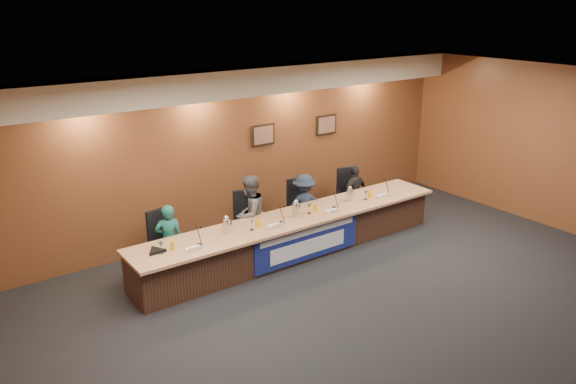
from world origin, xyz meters
The scene contains 40 objects.
floor centered at (0.00, 0.00, 0.00)m, with size 10.00×10.00×0.00m, color black.
ceiling centered at (0.00, 0.00, 3.20)m, with size 10.00×8.00×0.04m, color silver.
wall_back centered at (0.00, 4.00, 1.60)m, with size 10.00×0.04×3.20m, color brown.
wall_left centered at (-5.00, 0.00, 1.60)m, with size 0.04×8.00×3.20m, color brown.
soffit centered at (0.00, 3.75, 2.95)m, with size 10.00×0.50×0.50m, color beige.
dais_body centered at (0.00, 2.40, 0.35)m, with size 6.00×0.80×0.70m, color #382116.
dais_top centered at (0.00, 2.35, 0.72)m, with size 6.10×0.95×0.05m, color #B37D54.
banner centered at (0.00, 1.99, 0.38)m, with size 2.20×0.02×0.65m, color navy.
banner_text_upper centered at (0.00, 1.97, 0.58)m, with size 2.00×0.01×0.10m, color silver.
banner_text_lower centered at (0.00, 1.97, 0.30)m, with size 1.60×0.01×0.28m, color silver.
wall_photo_left centered at (0.40, 3.97, 1.85)m, with size 0.52×0.04×0.42m, color black.
wall_photo_right centered at (2.00, 3.97, 1.85)m, with size 0.52×0.04×0.42m, color black.
panelist_a centered at (-2.12, 2.97, 0.62)m, with size 0.45×0.30×1.24m, color #16534E.
panelist_b centered at (-0.56, 2.97, 0.72)m, with size 0.70×0.55×1.44m, color #525156.
panelist_c centered at (0.66, 2.97, 0.62)m, with size 0.80×0.46×1.24m, color #182437.
panelist_d centered at (1.96, 2.97, 0.60)m, with size 0.70×0.29×1.19m, color black.
office_chair_a centered at (-2.12, 3.07, 0.48)m, with size 0.48×0.48×0.08m, color black.
office_chair_b centered at (-0.56, 3.07, 0.48)m, with size 0.48×0.48×0.08m, color black.
office_chair_c centered at (0.66, 3.07, 0.48)m, with size 0.48×0.48×0.08m, color black.
office_chair_d centered at (1.96, 3.07, 0.48)m, with size 0.48×0.48×0.08m, color black.
nameplate_a centered at (-2.09, 2.09, 0.80)m, with size 0.24×0.06×0.09m, color white.
microphone_a centered at (-1.95, 2.26, 0.76)m, with size 0.07×0.07×0.02m, color black.
juice_glass_a centered at (-2.34, 2.33, 0.82)m, with size 0.06×0.06×0.15m, color #F2AE00.
water_glass_a centered at (-2.54, 2.31, 0.84)m, with size 0.08×0.08×0.18m, color silver.
nameplate_b centered at (-0.57, 2.12, 0.80)m, with size 0.24×0.06×0.09m, color white.
microphone_b centered at (-0.39, 2.25, 0.76)m, with size 0.07×0.07×0.02m, color black.
juice_glass_b centered at (-0.81, 2.34, 0.82)m, with size 0.06×0.06×0.15m, color #F2AE00.
water_glass_b centered at (-0.96, 2.28, 0.84)m, with size 0.08×0.08×0.18m, color silver.
nameplate_c centered at (0.65, 2.08, 0.80)m, with size 0.24×0.06×0.09m, color white.
microphone_c centered at (0.83, 2.28, 0.76)m, with size 0.07×0.07×0.02m, color black.
juice_glass_c centered at (0.41, 2.32, 0.82)m, with size 0.06×0.06×0.15m, color #F2AE00.
water_glass_c centered at (0.27, 2.32, 0.84)m, with size 0.08×0.08×0.18m, color silver.
nameplate_d centered at (1.98, 2.14, 0.80)m, with size 0.24×0.06×0.09m, color white.
microphone_d centered at (2.10, 2.24, 0.76)m, with size 0.07×0.07×0.02m, color black.
juice_glass_d centered at (1.71, 2.27, 0.82)m, with size 0.06×0.06×0.15m, color #F2AE00.
water_glass_d centered at (1.60, 2.26, 0.84)m, with size 0.08×0.08×0.18m, color silver.
carafe_left centered at (-1.38, 2.37, 0.88)m, with size 0.11×0.11×0.26m, color silver.
carafe_mid centered at (0.00, 2.35, 0.87)m, with size 0.11×0.11×0.25m, color silver.
carafe_right centered at (1.29, 2.39, 0.87)m, with size 0.11×0.11×0.24m, color silver.
speakerphone centered at (-2.59, 2.39, 0.78)m, with size 0.32×0.32×0.05m, color black.
Camera 1 is at (-5.48, -5.01, 4.37)m, focal length 35.00 mm.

